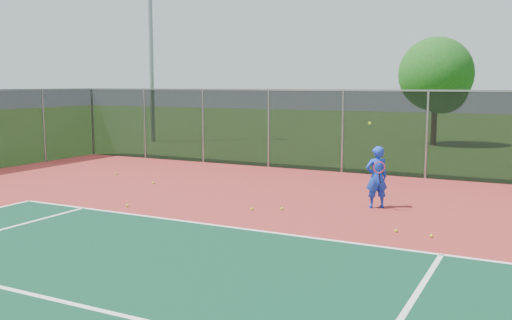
% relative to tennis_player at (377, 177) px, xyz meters
% --- Properties ---
extents(ground, '(120.00, 120.00, 0.00)m').
position_rel_tennis_player_xyz_m(ground, '(0.24, -6.56, -0.83)').
color(ground, '#2D5719').
rests_on(ground, ground).
extents(court_apron, '(30.00, 20.00, 0.02)m').
position_rel_tennis_player_xyz_m(court_apron, '(0.24, -4.56, -0.82)').
color(court_apron, maroon).
rests_on(court_apron, ground).
extents(fence_back, '(30.00, 0.06, 3.03)m').
position_rel_tennis_player_xyz_m(fence_back, '(0.24, 5.44, 0.73)').
color(fence_back, black).
rests_on(fence_back, court_apron).
extents(tennis_player, '(0.71, 0.75, 2.24)m').
position_rel_tennis_player_xyz_m(tennis_player, '(0.00, 0.00, 0.00)').
color(tennis_player, blue).
rests_on(tennis_player, court_apron).
extents(practice_ball_0, '(0.07, 0.07, 0.07)m').
position_rel_tennis_player_xyz_m(practice_ball_0, '(1.83, -2.36, -0.78)').
color(practice_ball_0, '#C1E81B').
rests_on(practice_ball_0, court_apron).
extents(practice_ball_2, '(0.07, 0.07, 0.07)m').
position_rel_tennis_player_xyz_m(practice_ball_2, '(-9.77, 1.22, -0.78)').
color(practice_ball_2, '#C1E81B').
rests_on(practice_ball_2, court_apron).
extents(practice_ball_3, '(0.07, 0.07, 0.07)m').
position_rel_tennis_player_xyz_m(practice_ball_3, '(-2.75, -1.75, -0.78)').
color(practice_ball_3, '#C1E81B').
rests_on(practice_ball_3, court_apron).
extents(practice_ball_4, '(0.07, 0.07, 0.07)m').
position_rel_tennis_player_xyz_m(practice_ball_4, '(-2.08, -1.37, -0.78)').
color(practice_ball_4, '#C1E81B').
rests_on(practice_ball_4, court_apron).
extents(practice_ball_5, '(0.07, 0.07, 0.07)m').
position_rel_tennis_player_xyz_m(practice_ball_5, '(-5.85, -2.90, -0.78)').
color(practice_ball_5, '#C1E81B').
rests_on(practice_ball_5, court_apron).
extents(practice_ball_6, '(0.07, 0.07, 0.07)m').
position_rel_tennis_player_xyz_m(practice_ball_6, '(-7.41, 0.27, -0.78)').
color(practice_ball_6, '#C1E81B').
rests_on(practice_ball_6, court_apron).
extents(practice_ball_7, '(0.07, 0.07, 0.07)m').
position_rel_tennis_player_xyz_m(practice_ball_7, '(1.07, -2.27, -0.78)').
color(practice_ball_7, '#C1E81B').
rests_on(practice_ball_7, court_apron).
extents(floodlight_nw, '(0.90, 0.40, 13.33)m').
position_rel_tennis_player_xyz_m(floodlight_nw, '(-16.09, 11.68, 6.62)').
color(floodlight_nw, gray).
rests_on(floodlight_nw, ground).
extents(tree_back_left, '(3.89, 3.89, 5.72)m').
position_rel_tennis_player_xyz_m(tree_back_left, '(-1.40, 16.79, 2.75)').
color(tree_back_left, '#3C2815').
rests_on(tree_back_left, ground).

